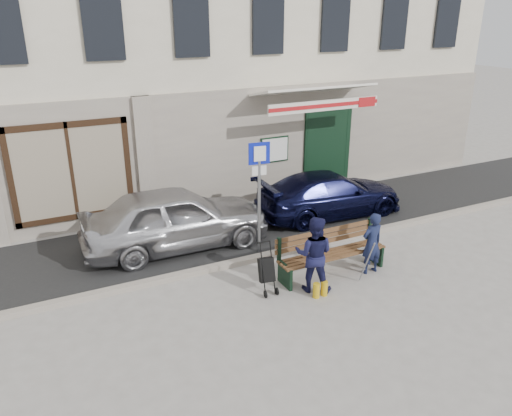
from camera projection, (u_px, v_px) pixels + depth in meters
ground at (288, 293)px, 9.71m from camera, size 80.00×80.00×0.00m
asphalt_lane at (226, 234)px, 12.29m from camera, size 60.00×3.20×0.01m
curb at (254, 258)px, 10.93m from camera, size 60.00×0.18×0.12m
building at (152, 16)px, 14.93m from camera, size 20.00×8.27×10.00m
car_silver at (176, 218)px, 11.37m from camera, size 4.29×1.82×1.45m
car_navy at (330, 194)px, 13.26m from camera, size 4.10×1.80×1.17m
parking_sign at (259, 181)px, 10.74m from camera, size 0.47×0.10×2.55m
bench at (330, 254)px, 10.26m from camera, size 2.40×1.17×0.98m
man at (372, 243)px, 10.25m from camera, size 0.50×0.33×1.33m
woman at (314, 254)px, 9.57m from camera, size 0.95×0.92×1.54m
stroller at (267, 271)px, 9.60m from camera, size 0.32×0.44×1.02m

